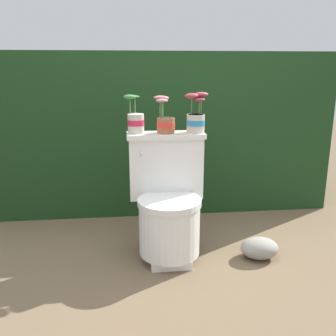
# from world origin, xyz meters

# --- Properties ---
(ground_plane) EXTENTS (12.00, 12.00, 0.00)m
(ground_plane) POSITION_xyz_m (0.00, 0.00, 0.00)
(ground_plane) COLOR brown
(hedge_backdrop) EXTENTS (2.84, 0.80, 1.29)m
(hedge_backdrop) POSITION_xyz_m (0.00, 1.12, 0.65)
(hedge_backdrop) COLOR #193819
(hedge_backdrop) RESTS_ON ground
(toilet) EXTENTS (0.49, 0.50, 0.77)m
(toilet) POSITION_xyz_m (0.00, 0.07, 0.35)
(toilet) COLOR white
(toilet) RESTS_ON ground
(potted_plant_left) EXTENTS (0.13, 0.11, 0.24)m
(potted_plant_left) POSITION_xyz_m (-0.19, 0.21, 0.85)
(potted_plant_left) COLOR beige
(potted_plant_left) RESTS_ON toilet
(potted_plant_midleft) EXTENTS (0.13, 0.11, 0.23)m
(potted_plant_midleft) POSITION_xyz_m (-0.01, 0.19, 0.85)
(potted_plant_midleft) COLOR #9E5638
(potted_plant_midleft) RESTS_ON toilet
(potted_plant_middle) EXTENTS (0.15, 0.12, 0.25)m
(potted_plant_middle) POSITION_xyz_m (0.19, 0.18, 0.87)
(potted_plant_middle) COLOR beige
(potted_plant_middle) RESTS_ON toilet
(garden_stone) EXTENTS (0.24, 0.19, 0.13)m
(garden_stone) POSITION_xyz_m (0.57, -0.05, 0.07)
(garden_stone) COLOR gray
(garden_stone) RESTS_ON ground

